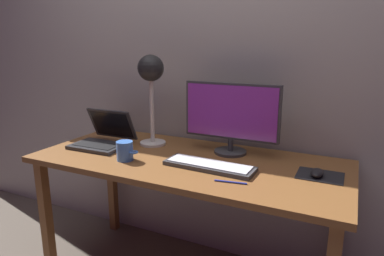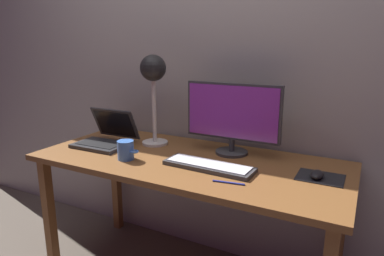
# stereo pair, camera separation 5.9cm
# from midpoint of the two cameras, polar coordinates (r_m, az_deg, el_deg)

# --- Properties ---
(back_wall) EXTENTS (4.80, 0.06, 2.60)m
(back_wall) POSITION_cam_midpoint_polar(r_m,az_deg,el_deg) (2.04, 5.60, 13.34)
(back_wall) COLOR #A8A099
(back_wall) RESTS_ON ground
(desk) EXTENTS (1.60, 0.70, 0.74)m
(desk) POSITION_cam_midpoint_polar(r_m,az_deg,el_deg) (1.80, 0.25, -7.49)
(desk) COLOR brown
(desk) RESTS_ON ground
(monitor) EXTENTS (0.52, 0.17, 0.38)m
(monitor) POSITION_cam_midpoint_polar(r_m,az_deg,el_deg) (1.82, 7.68, 2.12)
(monitor) COLOR #38383A
(monitor) RESTS_ON desk
(keyboard_main) EXTENTS (0.45, 0.16, 0.03)m
(keyboard_main) POSITION_cam_midpoint_polar(r_m,az_deg,el_deg) (1.65, 3.84, -6.28)
(keyboard_main) COLOR #38383A
(keyboard_main) RESTS_ON desk
(laptop) EXTENTS (0.30, 0.29, 0.20)m
(laptop) POSITION_cam_midpoint_polar(r_m,az_deg,el_deg) (2.06, -13.10, -1.07)
(laptop) COLOR #28282B
(laptop) RESTS_ON desk
(desk_lamp) EXTENTS (0.15, 0.15, 0.52)m
(desk_lamp) POSITION_cam_midpoint_polar(r_m,az_deg,el_deg) (1.96, -5.60, 8.40)
(desk_lamp) COLOR beige
(desk_lamp) RESTS_ON desk
(mousepad) EXTENTS (0.20, 0.16, 0.00)m
(mousepad) POSITION_cam_midpoint_polar(r_m,az_deg,el_deg) (1.65, 21.53, -7.65)
(mousepad) COLOR black
(mousepad) RESTS_ON desk
(mouse) EXTENTS (0.06, 0.10, 0.03)m
(mouse) POSITION_cam_midpoint_polar(r_m,az_deg,el_deg) (1.62, 21.06, -7.22)
(mouse) COLOR black
(mouse) RESTS_ON mousepad
(coffee_mug) EXTENTS (0.12, 0.08, 0.10)m
(coffee_mug) POSITION_cam_midpoint_polar(r_m,az_deg,el_deg) (1.78, -10.00, -3.64)
(coffee_mug) COLOR #3F72CC
(coffee_mug) RESTS_ON desk
(pen) EXTENTS (0.14, 0.03, 0.01)m
(pen) POSITION_cam_midpoint_polar(r_m,az_deg,el_deg) (1.49, 7.25, -9.00)
(pen) COLOR #2633A5
(pen) RESTS_ON desk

